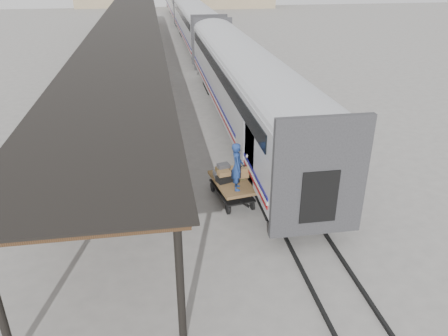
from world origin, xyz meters
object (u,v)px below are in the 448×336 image
luggage_tug (146,80)px  pedestrian (151,73)px  porter (237,166)px  baggage_cart (232,186)px

luggage_tug → pedestrian: pedestrian is taller
porter → pedestrian: 19.37m
baggage_cart → porter: porter is taller
baggage_cart → luggage_tug: size_ratio=1.65×
baggage_cart → pedestrian: bearing=89.3°
luggage_tug → porter: size_ratio=0.84×
baggage_cart → porter: (0.08, -0.65, 1.14)m
luggage_tug → porter: (3.40, -18.49, 1.21)m
baggage_cart → porter: size_ratio=1.39×
luggage_tug → pedestrian: size_ratio=0.83×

